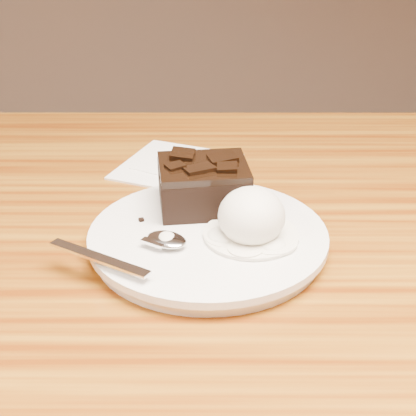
{
  "coord_description": "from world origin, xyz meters",
  "views": [
    {
      "loc": [
        -0.05,
        -0.54,
        1.08
      ],
      "look_at": [
        -0.05,
        0.01,
        0.79
      ],
      "focal_mm": 55.59,
      "sensor_mm": 36.0,
      "label": 1
    }
  ],
  "objects_px": {
    "ice_cream_scoop": "(252,216)",
    "napkin": "(177,165)",
    "plate": "(208,240)",
    "brownie": "(203,188)",
    "spoon": "(167,241)"
  },
  "relations": [
    {
      "from": "ice_cream_scoop",
      "to": "napkin",
      "type": "xyz_separation_m",
      "value": [
        -0.08,
        0.2,
        -0.04
      ]
    },
    {
      "from": "plate",
      "to": "spoon",
      "type": "distance_m",
      "value": 0.05
    },
    {
      "from": "brownie",
      "to": "ice_cream_scoop",
      "type": "bearing_deg",
      "value": -54.36
    },
    {
      "from": "plate",
      "to": "ice_cream_scoop",
      "type": "distance_m",
      "value": 0.05
    },
    {
      "from": "plate",
      "to": "napkin",
      "type": "relative_size",
      "value": 1.76
    },
    {
      "from": "napkin",
      "to": "plate",
      "type": "bearing_deg",
      "value": -78.73
    },
    {
      "from": "plate",
      "to": "ice_cream_scoop",
      "type": "bearing_deg",
      "value": -13.1
    },
    {
      "from": "ice_cream_scoop",
      "to": "brownie",
      "type": "bearing_deg",
      "value": 125.64
    },
    {
      "from": "plate",
      "to": "brownie",
      "type": "relative_size",
      "value": 2.6
    },
    {
      "from": "ice_cream_scoop",
      "to": "spoon",
      "type": "bearing_deg",
      "value": -168.42
    },
    {
      "from": "ice_cream_scoop",
      "to": "napkin",
      "type": "relative_size",
      "value": 0.52
    },
    {
      "from": "ice_cream_scoop",
      "to": "napkin",
      "type": "bearing_deg",
      "value": 111.33
    },
    {
      "from": "brownie",
      "to": "spoon",
      "type": "height_order",
      "value": "brownie"
    },
    {
      "from": "brownie",
      "to": "napkin",
      "type": "relative_size",
      "value": 0.68
    },
    {
      "from": "spoon",
      "to": "napkin",
      "type": "relative_size",
      "value": 1.22
    }
  ]
}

